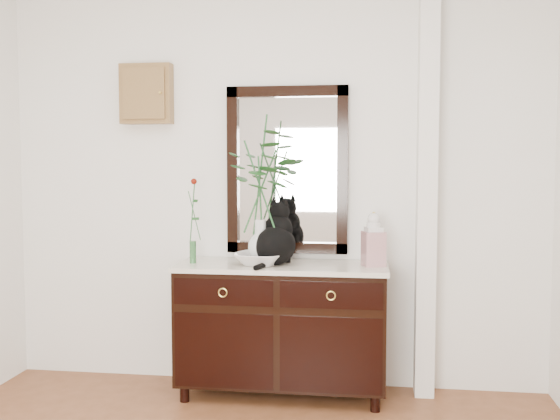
# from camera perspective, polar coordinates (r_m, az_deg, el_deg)

# --- Properties ---
(wall_back) EXTENTS (3.60, 0.04, 2.70)m
(wall_back) POSITION_cam_1_polar(r_m,az_deg,el_deg) (4.36, -0.66, 2.31)
(wall_back) COLOR white
(wall_back) RESTS_ON ground
(pilaster) EXTENTS (0.12, 0.20, 2.70)m
(pilaster) POSITION_cam_1_polar(r_m,az_deg,el_deg) (4.25, 12.65, 2.16)
(pilaster) COLOR white
(pilaster) RESTS_ON ground
(sideboard) EXTENTS (1.33, 0.52, 0.82)m
(sideboard) POSITION_cam_1_polar(r_m,az_deg,el_deg) (4.22, 0.19, -9.78)
(sideboard) COLOR black
(sideboard) RESTS_ON ground
(wall_mirror) EXTENTS (0.80, 0.06, 1.10)m
(wall_mirror) POSITION_cam_1_polar(r_m,az_deg,el_deg) (4.33, 0.62, 3.49)
(wall_mirror) COLOR black
(wall_mirror) RESTS_ON wall_back
(key_cabinet) EXTENTS (0.35, 0.10, 0.40)m
(key_cabinet) POSITION_cam_1_polar(r_m,az_deg,el_deg) (4.55, -11.55, 9.87)
(key_cabinet) COLOR brown
(key_cabinet) RESTS_ON wall_back
(cat) EXTENTS (0.35, 0.40, 0.40)m
(cat) POSITION_cam_1_polar(r_m,az_deg,el_deg) (4.10, -0.43, -1.99)
(cat) COLOR black
(cat) RESTS_ON sideboard
(lotus_bowl) EXTENTS (0.37, 0.37, 0.08)m
(lotus_bowl) POSITION_cam_1_polar(r_m,az_deg,el_deg) (4.10, -1.72, -4.28)
(lotus_bowl) COLOR silver
(lotus_bowl) RESTS_ON sideboard
(vase_branches) EXTENTS (0.56, 0.56, 0.93)m
(vase_branches) POSITION_cam_1_polar(r_m,az_deg,el_deg) (4.06, -1.74, 1.96)
(vase_branches) COLOR silver
(vase_branches) RESTS_ON lotus_bowl
(bud_vase_rose) EXTENTS (0.07, 0.07, 0.55)m
(bud_vase_rose) POSITION_cam_1_polar(r_m,az_deg,el_deg) (4.19, -7.62, -0.88)
(bud_vase_rose) COLOR #306534
(bud_vase_rose) RESTS_ON sideboard
(ginger_jar) EXTENTS (0.16, 0.16, 0.34)m
(ginger_jar) POSITION_cam_1_polar(r_m,az_deg,el_deg) (4.09, 8.15, -2.48)
(ginger_jar) COLOR silver
(ginger_jar) RESTS_ON sideboard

